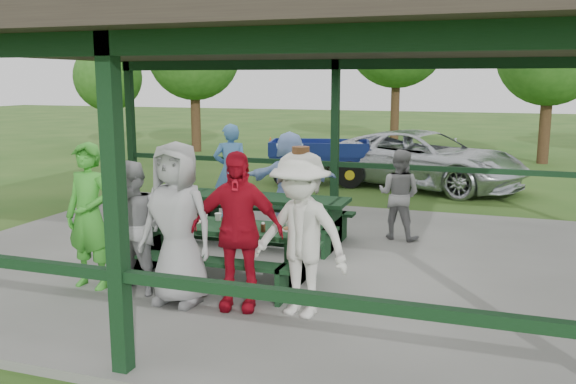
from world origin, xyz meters
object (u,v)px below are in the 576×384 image
at_px(picnic_table_near, 217,245).
at_px(contestant_grey_left, 134,229).
at_px(spectator_blue, 231,171).
at_px(spectator_lblue, 290,181).
at_px(contestant_white_fedora, 300,235).
at_px(contestant_green, 89,216).
at_px(pickup_truck, 424,159).
at_px(farm_trailer, 320,161).
at_px(contestant_red, 237,231).
at_px(spectator_grey, 399,194).
at_px(picnic_table_far, 265,213).
at_px(contestant_grey_mid, 177,224).

xyz_separation_m(picnic_table_near, contestant_grey_left, (-0.71, -0.83, 0.35)).
distance_m(picnic_table_near, spectator_blue, 3.75).
relative_size(spectator_lblue, spectator_blue, 0.97).
bearing_deg(contestant_white_fedora, picnic_table_near, 163.98).
bearing_deg(contestant_green, spectator_lblue, 73.44).
distance_m(spectator_blue, pickup_truck, 5.94).
relative_size(picnic_table_near, farm_trailer, 0.72).
height_order(contestant_grey_left, spectator_blue, spectator_blue).
xyz_separation_m(spectator_blue, farm_trailer, (0.37, 4.85, -0.40)).
distance_m(contestant_red, spectator_grey, 3.95).
distance_m(picnic_table_near, picnic_table_far, 2.00).
height_order(picnic_table_far, contestant_red, contestant_red).
bearing_deg(contestant_red, pickup_truck, 74.41).
bearing_deg(spectator_grey, spectator_blue, 2.22).
bearing_deg(spectator_lblue, farm_trailer, -92.58).
bearing_deg(spectator_lblue, contestant_grey_left, 66.01).
relative_size(contestant_grey_mid, spectator_grey, 1.29).
bearing_deg(contestant_red, contestant_white_fedora, -7.33).
bearing_deg(spectator_grey, contestant_red, 83.22).
bearing_deg(spectator_lblue, contestant_red, 86.55).
relative_size(picnic_table_far, contestant_grey_mid, 1.42).
bearing_deg(spectator_blue, contestant_grey_mid, 82.55).
distance_m(contestant_green, pickup_truck, 9.84).
distance_m(picnic_table_far, pickup_truck, 6.81).
xyz_separation_m(spectator_lblue, spectator_blue, (-1.37, 0.54, 0.03)).
bearing_deg(contestant_grey_left, contestant_grey_mid, 1.94).
bearing_deg(contestant_white_fedora, spectator_grey, 95.85).
bearing_deg(farm_trailer, contestant_green, -105.07).
height_order(picnic_table_near, farm_trailer, farm_trailer).
bearing_deg(spectator_blue, farm_trailer, -118.13).
bearing_deg(spectator_grey, picnic_table_far, 36.05).
xyz_separation_m(spectator_blue, pickup_truck, (3.04, 5.10, -0.28)).
distance_m(picnic_table_near, spectator_lblue, 2.96).
distance_m(contestant_grey_left, spectator_grey, 4.57).
distance_m(picnic_table_near, pickup_truck, 8.74).
relative_size(contestant_red, spectator_grey, 1.23).
xyz_separation_m(contestant_grey_mid, spectator_lblue, (0.09, 3.83, -0.09)).
bearing_deg(contestant_grey_mid, pickup_truck, 82.35).
height_order(spectator_blue, pickup_truck, spectator_blue).
xyz_separation_m(picnic_table_near, farm_trailer, (-0.98, 8.32, 0.03)).
xyz_separation_m(picnic_table_far, spectator_lblue, (0.12, 0.93, 0.39)).
distance_m(spectator_lblue, farm_trailer, 5.49).
relative_size(picnic_table_far, contestant_red, 1.48).
distance_m(contestant_green, contestant_red, 2.04).
xyz_separation_m(contestant_green, farm_trailer, (0.41, 9.09, -0.42)).
relative_size(contestant_red, spectator_blue, 1.02).
distance_m(contestant_white_fedora, spectator_grey, 3.75).
xyz_separation_m(contestant_grey_left, contestant_white_fedora, (2.11, 0.03, 0.10)).
xyz_separation_m(contestant_grey_mid, pickup_truck, (1.76, 9.47, -0.34)).
height_order(spectator_grey, pickup_truck, spectator_grey).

